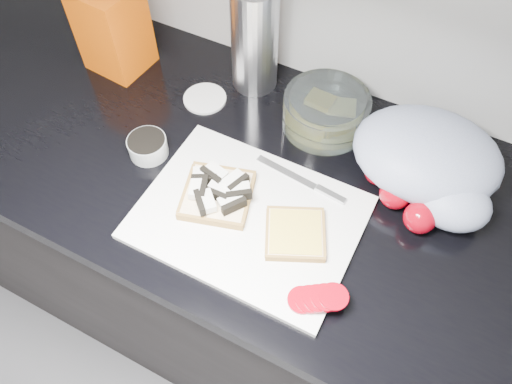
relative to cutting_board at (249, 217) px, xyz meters
The scene contains 14 objects.
base_cabinet 0.49m from the cutting_board, 112.49° to the left, with size 3.50×0.60×0.86m, color black.
countertop 0.13m from the cutting_board, 112.49° to the left, with size 3.50×0.64×0.04m, color black.
cutting_board is the anchor object (origin of this frame).
bread_left 0.07m from the cutting_board, behind, with size 0.16×0.16×0.04m.
bread_right 0.09m from the cutting_board, ahead, with size 0.15×0.15×0.02m.
tomato_slices 0.20m from the cutting_board, 28.02° to the right, with size 0.11×0.08×0.02m.
knife 0.14m from the cutting_board, 56.76° to the left, with size 0.20×0.04×0.01m.
seed_tub 0.26m from the cutting_board, 169.43° to the left, with size 0.08×0.08×0.04m.
tub_lid 0.33m from the cutting_board, 135.07° to the left, with size 0.10×0.10×0.01m, color silver.
glass_bowl 0.29m from the cutting_board, 83.79° to the left, with size 0.18×0.18×0.07m.
bread_bag 0.53m from the cutting_board, 152.22° to the left, with size 0.13×0.12×0.20m, color #D14203.
steel_canister 0.39m from the cutting_board, 115.65° to the left, with size 0.10×0.10×0.24m, color silver.
grocery_bag 0.36m from the cutting_board, 42.25° to the left, with size 0.30×0.26×0.12m.
whole_tomatoes 0.28m from the cutting_board, 35.02° to the left, with size 0.16×0.13×0.06m.
Camera 1 is at (0.28, 0.66, 1.69)m, focal length 35.00 mm.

